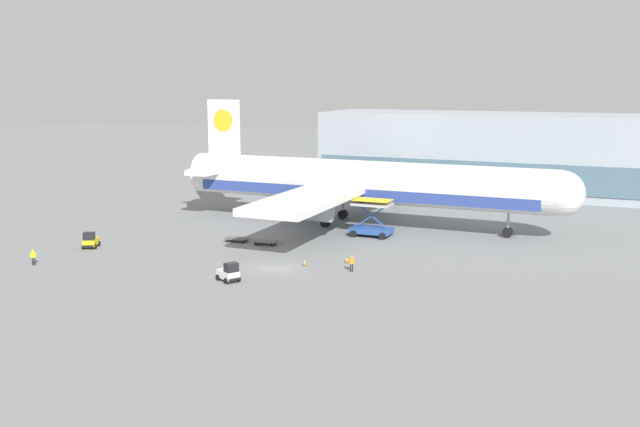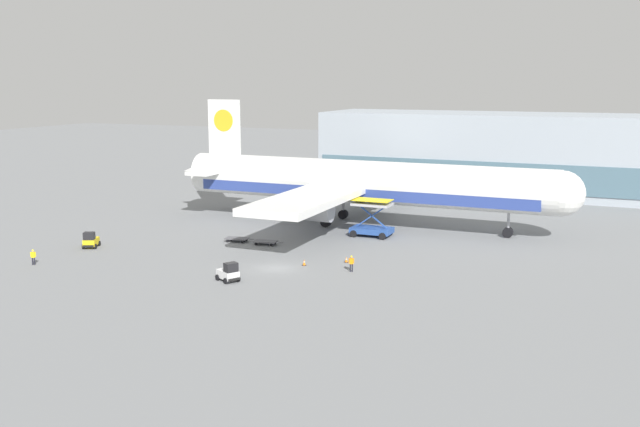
{
  "view_description": "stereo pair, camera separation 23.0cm",
  "coord_description": "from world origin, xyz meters",
  "px_view_note": "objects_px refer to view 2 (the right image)",
  "views": [
    {
      "loc": [
        33.36,
        -66.02,
        19.8
      ],
      "look_at": [
        0.18,
        11.38,
        4.0
      ],
      "focal_mm": 40.0,
      "sensor_mm": 36.0,
      "label": 1
    },
    {
      "loc": [
        33.58,
        -65.93,
        19.8
      ],
      "look_at": [
        0.18,
        11.38,
        4.0
      ],
      "focal_mm": 40.0,
      "sensor_mm": 36.0,
      "label": 2
    }
  ],
  "objects_px": {
    "baggage_tug_mid": "(91,241)",
    "ground_crew_far": "(351,262)",
    "airplane_main": "(358,183)",
    "scissor_lift_loader": "(372,222)",
    "traffic_cone_near": "(304,262)",
    "baggage_dolly_lead": "(237,239)",
    "traffic_cone_far": "(346,260)",
    "baggage_tug_foreground": "(229,273)",
    "ground_crew_near": "(33,256)",
    "baggage_dolly_second": "(266,242)"
  },
  "relations": [
    {
      "from": "baggage_tug_foreground",
      "to": "baggage_tug_mid",
      "type": "relative_size",
      "value": 1.01
    },
    {
      "from": "baggage_dolly_lead",
      "to": "baggage_dolly_second",
      "type": "distance_m",
      "value": 4.03
    },
    {
      "from": "airplane_main",
      "to": "baggage_dolly_second",
      "type": "bearing_deg",
      "value": -110.37
    },
    {
      "from": "scissor_lift_loader",
      "to": "baggage_tug_mid",
      "type": "height_order",
      "value": "scissor_lift_loader"
    },
    {
      "from": "scissor_lift_loader",
      "to": "traffic_cone_far",
      "type": "height_order",
      "value": "scissor_lift_loader"
    },
    {
      "from": "baggage_tug_mid",
      "to": "scissor_lift_loader",
      "type": "bearing_deg",
      "value": 99.68
    },
    {
      "from": "airplane_main",
      "to": "baggage_tug_foreground",
      "type": "height_order",
      "value": "airplane_main"
    },
    {
      "from": "scissor_lift_loader",
      "to": "baggage_tug_foreground",
      "type": "distance_m",
      "value": 26.28
    },
    {
      "from": "baggage_tug_foreground",
      "to": "baggage_tug_mid",
      "type": "xyz_separation_m",
      "value": [
        -22.64,
        6.04,
        0.0
      ]
    },
    {
      "from": "airplane_main",
      "to": "scissor_lift_loader",
      "type": "xyz_separation_m",
      "value": [
        4.32,
        -6.23,
        -3.98
      ]
    },
    {
      "from": "airplane_main",
      "to": "traffic_cone_near",
      "type": "bearing_deg",
      "value": -83.71
    },
    {
      "from": "traffic_cone_near",
      "to": "ground_crew_near",
      "type": "bearing_deg",
      "value": -157.12
    },
    {
      "from": "baggage_tug_mid",
      "to": "baggage_dolly_lead",
      "type": "xyz_separation_m",
      "value": [
        14.49,
        9.8,
        -0.49
      ]
    },
    {
      "from": "scissor_lift_loader",
      "to": "baggage_dolly_second",
      "type": "height_order",
      "value": "scissor_lift_loader"
    },
    {
      "from": "ground_crew_far",
      "to": "traffic_cone_near",
      "type": "height_order",
      "value": "ground_crew_far"
    },
    {
      "from": "baggage_tug_mid",
      "to": "traffic_cone_near",
      "type": "height_order",
      "value": "baggage_tug_mid"
    },
    {
      "from": "traffic_cone_near",
      "to": "traffic_cone_far",
      "type": "relative_size",
      "value": 1.06
    },
    {
      "from": "baggage_dolly_second",
      "to": "traffic_cone_near",
      "type": "xyz_separation_m",
      "value": [
        8.47,
        -7.14,
        -0.05
      ]
    },
    {
      "from": "airplane_main",
      "to": "traffic_cone_near",
      "type": "xyz_separation_m",
      "value": [
        2.49,
        -23.13,
        -5.5
      ]
    },
    {
      "from": "baggage_dolly_lead",
      "to": "traffic_cone_near",
      "type": "distance_m",
      "value": 14.44
    },
    {
      "from": "airplane_main",
      "to": "baggage_tug_mid",
      "type": "bearing_deg",
      "value": -133.47
    },
    {
      "from": "baggage_tug_mid",
      "to": "ground_crew_near",
      "type": "bearing_deg",
      "value": -25.46
    },
    {
      "from": "airplane_main",
      "to": "traffic_cone_near",
      "type": "height_order",
      "value": "airplane_main"
    },
    {
      "from": "airplane_main",
      "to": "baggage_tug_mid",
      "type": "distance_m",
      "value": 35.86
    },
    {
      "from": "airplane_main",
      "to": "ground_crew_far",
      "type": "relative_size",
      "value": 33.25
    },
    {
      "from": "scissor_lift_loader",
      "to": "ground_crew_near",
      "type": "bearing_deg",
      "value": -135.47
    },
    {
      "from": "baggage_dolly_second",
      "to": "ground_crew_near",
      "type": "height_order",
      "value": "ground_crew_near"
    },
    {
      "from": "baggage_dolly_lead",
      "to": "traffic_cone_far",
      "type": "distance_m",
      "value": 16.75
    },
    {
      "from": "baggage_dolly_second",
      "to": "baggage_dolly_lead",
      "type": "bearing_deg",
      "value": 171.0
    },
    {
      "from": "traffic_cone_near",
      "to": "ground_crew_far",
      "type": "bearing_deg",
      "value": -3.61
    },
    {
      "from": "scissor_lift_loader",
      "to": "traffic_cone_near",
      "type": "height_order",
      "value": "scissor_lift_loader"
    },
    {
      "from": "airplane_main",
      "to": "ground_crew_far",
      "type": "height_order",
      "value": "airplane_main"
    },
    {
      "from": "baggage_dolly_second",
      "to": "baggage_tug_foreground",
      "type": "bearing_deg",
      "value": -83.13
    },
    {
      "from": "baggage_tug_mid",
      "to": "baggage_dolly_lead",
      "type": "relative_size",
      "value": 0.74
    },
    {
      "from": "baggage_tug_foreground",
      "to": "ground_crew_near",
      "type": "distance_m",
      "value": 22.99
    },
    {
      "from": "ground_crew_near",
      "to": "traffic_cone_far",
      "type": "height_order",
      "value": "ground_crew_near"
    },
    {
      "from": "traffic_cone_far",
      "to": "airplane_main",
      "type": "bearing_deg",
      "value": 107.17
    },
    {
      "from": "baggage_tug_foreground",
      "to": "traffic_cone_far",
      "type": "relative_size",
      "value": 4.29
    },
    {
      "from": "baggage_tug_mid",
      "to": "traffic_cone_near",
      "type": "xyz_separation_m",
      "value": [
        26.99,
        2.58,
        -0.54
      ]
    },
    {
      "from": "airplane_main",
      "to": "traffic_cone_near",
      "type": "relative_size",
      "value": 83.59
    },
    {
      "from": "baggage_tug_mid",
      "to": "traffic_cone_far",
      "type": "relative_size",
      "value": 4.27
    },
    {
      "from": "scissor_lift_loader",
      "to": "baggage_tug_mid",
      "type": "xyz_separation_m",
      "value": [
        -28.83,
        -19.48,
        -0.99
      ]
    },
    {
      "from": "traffic_cone_near",
      "to": "baggage_tug_mid",
      "type": "bearing_deg",
      "value": -174.55
    },
    {
      "from": "ground_crew_near",
      "to": "traffic_cone_far",
      "type": "xyz_separation_m",
      "value": [
        30.88,
        14.51,
        -0.69
      ]
    },
    {
      "from": "baggage_dolly_lead",
      "to": "ground_crew_far",
      "type": "bearing_deg",
      "value": -30.5
    },
    {
      "from": "ground_crew_far",
      "to": "traffic_cone_far",
      "type": "height_order",
      "value": "ground_crew_far"
    },
    {
      "from": "baggage_tug_mid",
      "to": "ground_crew_far",
      "type": "distance_m",
      "value": 32.67
    },
    {
      "from": "scissor_lift_loader",
      "to": "baggage_dolly_lead",
      "type": "relative_size",
      "value": 1.38
    },
    {
      "from": "baggage_tug_mid",
      "to": "ground_crew_far",
      "type": "height_order",
      "value": "baggage_tug_mid"
    },
    {
      "from": "traffic_cone_far",
      "to": "baggage_tug_foreground",
      "type": "bearing_deg",
      "value": -124.66
    }
  ]
}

